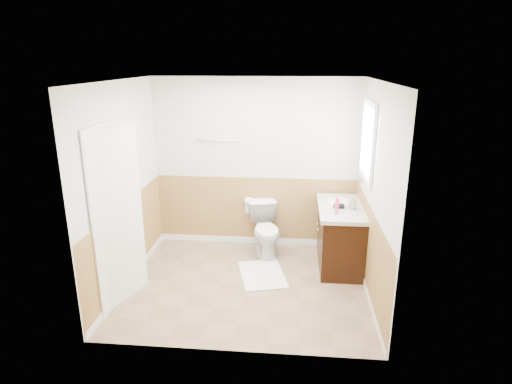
# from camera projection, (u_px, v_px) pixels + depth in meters

# --- Properties ---
(floor) EXTENTS (3.00, 3.00, 0.00)m
(floor) POSITION_uv_depth(u_px,v_px,m) (246.00, 284.00, 5.41)
(floor) COLOR #8C7051
(floor) RESTS_ON ground
(ceiling) EXTENTS (3.00, 3.00, 0.00)m
(ceiling) POSITION_uv_depth(u_px,v_px,m) (245.00, 81.00, 4.67)
(ceiling) COLOR white
(ceiling) RESTS_ON floor
(wall_back) EXTENTS (3.00, 0.00, 3.00)m
(wall_back) POSITION_uv_depth(u_px,v_px,m) (256.00, 164.00, 6.27)
(wall_back) COLOR silver
(wall_back) RESTS_ON floor
(wall_front) EXTENTS (3.00, 0.00, 3.00)m
(wall_front) POSITION_uv_depth(u_px,v_px,m) (229.00, 233.00, 3.80)
(wall_front) COLOR silver
(wall_front) RESTS_ON floor
(wall_left) EXTENTS (0.00, 3.00, 3.00)m
(wall_left) POSITION_uv_depth(u_px,v_px,m) (123.00, 187.00, 5.17)
(wall_left) COLOR silver
(wall_left) RESTS_ON floor
(wall_right) EXTENTS (0.00, 3.00, 3.00)m
(wall_right) POSITION_uv_depth(u_px,v_px,m) (375.00, 193.00, 4.91)
(wall_right) COLOR silver
(wall_right) RESTS_ON floor
(wainscot_back) EXTENTS (3.00, 0.00, 3.00)m
(wainscot_back) POSITION_uv_depth(u_px,v_px,m) (256.00, 212.00, 6.49)
(wainscot_back) COLOR #A27C41
(wainscot_back) RESTS_ON floor
(wainscot_front) EXTENTS (3.00, 0.00, 3.00)m
(wainscot_front) POSITION_uv_depth(u_px,v_px,m) (231.00, 305.00, 4.04)
(wainscot_front) COLOR #A27C41
(wainscot_front) RESTS_ON floor
(wainscot_left) EXTENTS (0.00, 2.60, 2.60)m
(wainscot_left) POSITION_uv_depth(u_px,v_px,m) (129.00, 244.00, 5.39)
(wainscot_left) COLOR #A27C41
(wainscot_left) RESTS_ON floor
(wainscot_right) EXTENTS (0.00, 2.60, 2.60)m
(wainscot_right) POSITION_uv_depth(u_px,v_px,m) (369.00, 253.00, 5.13)
(wainscot_right) COLOR #A27C41
(wainscot_right) RESTS_ON floor
(toilet) EXTENTS (0.58, 0.81, 0.74)m
(toilet) POSITION_uv_depth(u_px,v_px,m) (266.00, 230.00, 6.16)
(toilet) COLOR white
(toilet) RESTS_ON floor
(bath_mat) EXTENTS (0.73, 0.91, 0.02)m
(bath_mat) POSITION_uv_depth(u_px,v_px,m) (262.00, 275.00, 5.63)
(bath_mat) COLOR white
(bath_mat) RESTS_ON floor
(vanity_cabinet) EXTENTS (0.55, 1.10, 0.80)m
(vanity_cabinet) POSITION_uv_depth(u_px,v_px,m) (340.00, 238.00, 5.82)
(vanity_cabinet) COLOR black
(vanity_cabinet) RESTS_ON floor
(vanity_knob_left) EXTENTS (0.03, 0.03, 0.03)m
(vanity_knob_left) POSITION_uv_depth(u_px,v_px,m) (319.00, 229.00, 5.71)
(vanity_knob_left) COLOR #B5B5BC
(vanity_knob_left) RESTS_ON vanity_cabinet
(vanity_knob_right) EXTENTS (0.03, 0.03, 0.03)m
(vanity_knob_right) POSITION_uv_depth(u_px,v_px,m) (318.00, 224.00, 5.90)
(vanity_knob_right) COLOR silver
(vanity_knob_right) RESTS_ON vanity_cabinet
(countertop) EXTENTS (0.60, 1.15, 0.05)m
(countertop) POSITION_uv_depth(u_px,v_px,m) (341.00, 208.00, 5.69)
(countertop) COLOR beige
(countertop) RESTS_ON vanity_cabinet
(sink_basin) EXTENTS (0.36, 0.36, 0.02)m
(sink_basin) POSITION_uv_depth(u_px,v_px,m) (341.00, 202.00, 5.83)
(sink_basin) COLOR white
(sink_basin) RESTS_ON countertop
(faucet) EXTENTS (0.02, 0.02, 0.14)m
(faucet) POSITION_uv_depth(u_px,v_px,m) (355.00, 198.00, 5.79)
(faucet) COLOR silver
(faucet) RESTS_ON countertop
(lotion_bottle) EXTENTS (0.05, 0.05, 0.22)m
(lotion_bottle) POSITION_uv_depth(u_px,v_px,m) (337.00, 206.00, 5.38)
(lotion_bottle) COLOR #EF3E90
(lotion_bottle) RESTS_ON countertop
(soap_dispenser) EXTENTS (0.11, 0.11, 0.18)m
(soap_dispenser) POSITION_uv_depth(u_px,v_px,m) (352.00, 203.00, 5.56)
(soap_dispenser) COLOR gray
(soap_dispenser) RESTS_ON countertop
(hair_dryer_body) EXTENTS (0.14, 0.07, 0.07)m
(hair_dryer_body) POSITION_uv_depth(u_px,v_px,m) (339.00, 206.00, 5.60)
(hair_dryer_body) COLOR black
(hair_dryer_body) RESTS_ON countertop
(hair_dryer_handle) EXTENTS (0.03, 0.03, 0.07)m
(hair_dryer_handle) POSITION_uv_depth(u_px,v_px,m) (337.00, 208.00, 5.61)
(hair_dryer_handle) COLOR black
(hair_dryer_handle) RESTS_ON countertop
(mirror_panel) EXTENTS (0.02, 0.35, 0.90)m
(mirror_panel) POSITION_uv_depth(u_px,v_px,m) (361.00, 149.00, 5.87)
(mirror_panel) COLOR silver
(mirror_panel) RESTS_ON wall_right
(window_frame) EXTENTS (0.04, 0.80, 1.00)m
(window_frame) POSITION_uv_depth(u_px,v_px,m) (368.00, 141.00, 5.32)
(window_frame) COLOR white
(window_frame) RESTS_ON wall_right
(window_glass) EXTENTS (0.01, 0.70, 0.90)m
(window_glass) POSITION_uv_depth(u_px,v_px,m) (369.00, 141.00, 5.32)
(window_glass) COLOR white
(window_glass) RESTS_ON wall_right
(door) EXTENTS (0.29, 0.78, 2.04)m
(door) POSITION_uv_depth(u_px,v_px,m) (118.00, 218.00, 4.80)
(door) COLOR white
(door) RESTS_ON wall_left
(door_frame) EXTENTS (0.02, 0.92, 2.10)m
(door_frame) POSITION_uv_depth(u_px,v_px,m) (111.00, 217.00, 4.80)
(door_frame) COLOR white
(door_frame) RESTS_ON wall_left
(door_knob) EXTENTS (0.06, 0.06, 0.06)m
(door_knob) POSITION_uv_depth(u_px,v_px,m) (134.00, 214.00, 5.13)
(door_knob) COLOR silver
(door_knob) RESTS_ON door
(towel_bar) EXTENTS (0.62, 0.02, 0.02)m
(towel_bar) POSITION_uv_depth(u_px,v_px,m) (218.00, 141.00, 6.17)
(towel_bar) COLOR silver
(towel_bar) RESTS_ON wall_back
(tp_holder_bar) EXTENTS (0.14, 0.02, 0.02)m
(tp_holder_bar) POSITION_uv_depth(u_px,v_px,m) (249.00, 201.00, 6.38)
(tp_holder_bar) COLOR silver
(tp_holder_bar) RESTS_ON wall_back
(tp_roll) EXTENTS (0.10, 0.11, 0.11)m
(tp_roll) POSITION_uv_depth(u_px,v_px,m) (249.00, 201.00, 6.38)
(tp_roll) COLOR white
(tp_roll) RESTS_ON tp_holder_bar
(tp_sheet) EXTENTS (0.10, 0.01, 0.16)m
(tp_sheet) POSITION_uv_depth(u_px,v_px,m) (249.00, 208.00, 6.41)
(tp_sheet) COLOR white
(tp_sheet) RESTS_ON tp_roll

